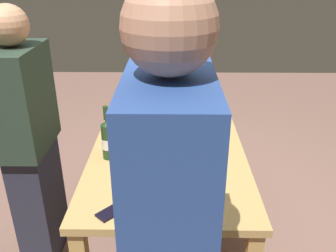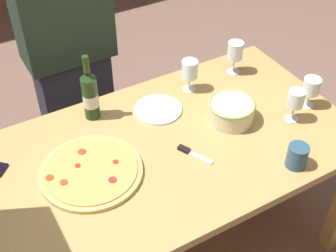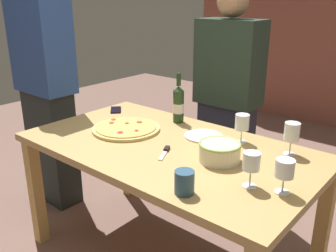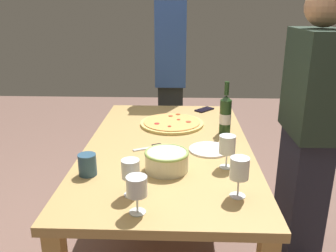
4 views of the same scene
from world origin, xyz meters
TOP-DOWN VIEW (x-y plane):
  - ground_plane at (0.00, 0.00)m, footprint 8.00×8.00m
  - dining_table at (0.00, 0.00)m, footprint 1.60×0.90m
  - pizza at (-0.34, 0.01)m, footprint 0.41×0.41m
  - serving_bowl at (0.32, 0.01)m, footprint 0.21×0.21m
  - wine_bottle at (-0.20, 0.33)m, footprint 0.07×0.07m
  - wine_glass_near_pizza at (0.55, 0.30)m, footprint 0.08×0.08m
  - wine_glass_by_bottle at (0.56, -0.13)m, footprint 0.07×0.07m
  - wine_glass_far_left at (0.69, -0.09)m, footprint 0.08×0.08m
  - wine_glass_far_right at (0.28, 0.29)m, footprint 0.08×0.08m
  - cup_amber at (0.38, -0.35)m, footprint 0.08×0.08m
  - side_plate at (0.08, 0.22)m, footprint 0.22×0.22m
  - cell_phone at (-0.69, 0.24)m, footprint 0.15×0.15m
  - pizza_knife at (0.06, -0.09)m, footprint 0.09×0.15m
  - person_host at (-0.13, 0.81)m, footprint 0.45×0.24m

SIDE VIEW (x-z plane):
  - ground_plane at x=0.00m, z-range 0.00..0.00m
  - dining_table at x=0.00m, z-range 0.28..1.03m
  - side_plate at x=0.08m, z-range 0.75..0.76m
  - cell_phone at x=-0.69m, z-range 0.75..0.76m
  - pizza_knife at x=0.06m, z-range 0.75..0.76m
  - pizza at x=-0.34m, z-range 0.75..0.77m
  - person_host at x=-0.13m, z-range 0.00..1.59m
  - cup_amber at x=0.38m, z-range 0.75..0.85m
  - serving_bowl at x=0.32m, z-range 0.75..0.85m
  - wine_glass_far_left at x=0.69m, z-range 0.78..0.93m
  - wine_glass_far_right at x=0.28m, z-range 0.78..0.94m
  - wine_glass_by_bottle at x=0.56m, z-range 0.78..0.94m
  - wine_glass_near_pizza at x=0.55m, z-range 0.78..0.95m
  - wine_bottle at x=-0.20m, z-range 0.71..1.03m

